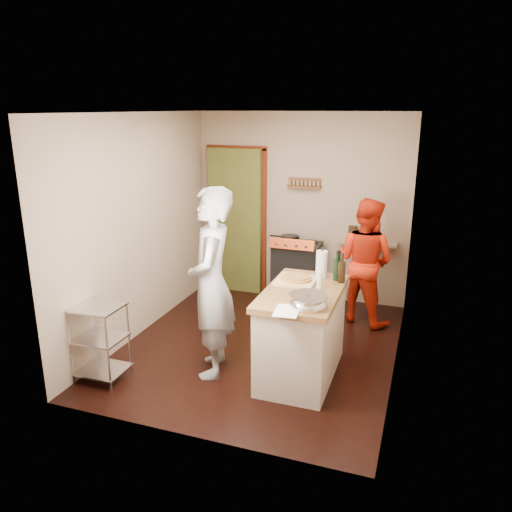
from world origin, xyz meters
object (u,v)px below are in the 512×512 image
at_px(person_stripe, 211,283).
at_px(stove, 297,273).
at_px(wire_shelving, 100,339).
at_px(island, 302,331).
at_px(person_red, 365,261).

bearing_deg(person_stripe, stove, 153.41).
distance_m(wire_shelving, island, 2.02).
xyz_separation_m(wire_shelving, person_stripe, (1.00, 0.52, 0.53)).
xyz_separation_m(wire_shelving, island, (1.88, 0.74, 0.05)).
distance_m(wire_shelving, person_red, 3.28).
height_order(stove, wire_shelving, stove).
height_order(wire_shelving, person_red, person_red).
height_order(wire_shelving, island, island).
relative_size(stove, island, 0.75).
distance_m(stove, person_red, 1.05).
relative_size(island, person_red, 0.84).
relative_size(stove, person_red, 0.63).
bearing_deg(person_red, stove, 6.19).
relative_size(wire_shelving, island, 0.60).
bearing_deg(wire_shelving, stove, 63.15).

